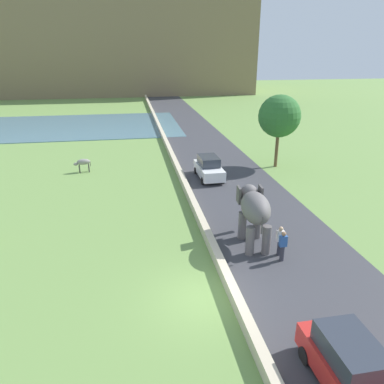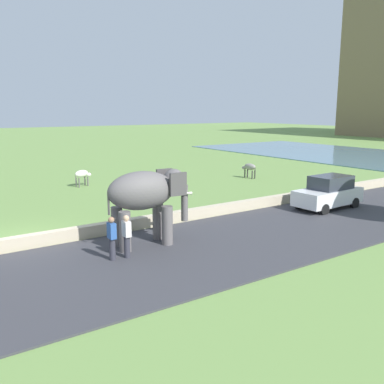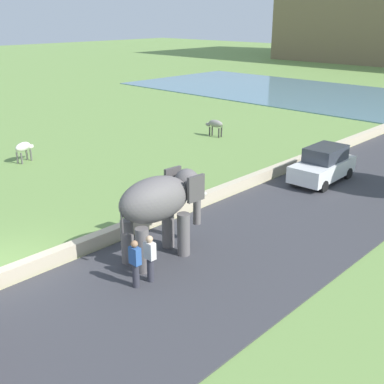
{
  "view_description": "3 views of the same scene",
  "coord_description": "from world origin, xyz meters",
  "px_view_note": "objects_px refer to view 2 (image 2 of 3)",
  "views": [
    {
      "loc": [
        -2.69,
        -12.71,
        9.81
      ],
      "look_at": [
        0.92,
        8.44,
        1.51
      ],
      "focal_mm": 34.76,
      "sensor_mm": 36.0,
      "label": 1
    },
    {
      "loc": [
        17.63,
        -3.45,
        5.32
      ],
      "look_at": [
        0.7,
        8.04,
        1.27
      ],
      "focal_mm": 39.42,
      "sensor_mm": 36.0,
      "label": 2
    },
    {
      "loc": [
        14.43,
        -5.89,
        7.99
      ],
      "look_at": [
        2.37,
        6.72,
        1.44
      ],
      "focal_mm": 44.86,
      "sensor_mm": 36.0,
      "label": 3
    }
  ],
  "objects_px": {
    "elephant": "(147,195)",
    "person_trailing": "(112,238)",
    "person_beside_elephant": "(127,236)",
    "cow_white": "(82,174)",
    "car_white": "(328,193)",
    "cow_grey": "(249,167)"
  },
  "relations": [
    {
      "from": "elephant",
      "to": "person_trailing",
      "type": "xyz_separation_m",
      "value": [
        0.89,
        -1.89,
        -1.16
      ]
    },
    {
      "from": "person_beside_elephant",
      "to": "cow_white",
      "type": "distance_m",
      "value": 15.43
    },
    {
      "from": "elephant",
      "to": "person_trailing",
      "type": "bearing_deg",
      "value": -64.82
    },
    {
      "from": "person_beside_elephant",
      "to": "person_trailing",
      "type": "xyz_separation_m",
      "value": [
        -0.07,
        -0.53,
        0.0
      ]
    },
    {
      "from": "person_trailing",
      "to": "car_white",
      "type": "xyz_separation_m",
      "value": [
        -0.91,
        12.88,
        0.03
      ]
    },
    {
      "from": "car_white",
      "to": "cow_grey",
      "type": "xyz_separation_m",
      "value": [
        -10.11,
        3.4,
        -0.06
      ]
    },
    {
      "from": "elephant",
      "to": "person_trailing",
      "type": "height_order",
      "value": "elephant"
    },
    {
      "from": "elephant",
      "to": "cow_grey",
      "type": "distance_m",
      "value": 17.64
    },
    {
      "from": "elephant",
      "to": "cow_white",
      "type": "distance_m",
      "value": 14.26
    },
    {
      "from": "elephant",
      "to": "car_white",
      "type": "xyz_separation_m",
      "value": [
        -0.02,
        10.99,
        -1.14
      ]
    },
    {
      "from": "person_beside_elephant",
      "to": "cow_white",
      "type": "height_order",
      "value": "person_beside_elephant"
    },
    {
      "from": "person_trailing",
      "to": "cow_white",
      "type": "relative_size",
      "value": 1.15
    },
    {
      "from": "car_white",
      "to": "cow_grey",
      "type": "height_order",
      "value": "car_white"
    },
    {
      "from": "cow_white",
      "to": "cow_grey",
      "type": "relative_size",
      "value": 1.0
    },
    {
      "from": "person_beside_elephant",
      "to": "cow_grey",
      "type": "relative_size",
      "value": 1.16
    },
    {
      "from": "car_white",
      "to": "person_beside_elephant",
      "type": "bearing_deg",
      "value": -85.47
    },
    {
      "from": "person_beside_elephant",
      "to": "car_white",
      "type": "bearing_deg",
      "value": 94.53
    },
    {
      "from": "elephant",
      "to": "cow_grey",
      "type": "xyz_separation_m",
      "value": [
        -10.13,
        14.39,
        -1.2
      ]
    },
    {
      "from": "person_beside_elephant",
      "to": "car_white",
      "type": "xyz_separation_m",
      "value": [
        -0.98,
        12.34,
        0.03
      ]
    },
    {
      "from": "person_trailing",
      "to": "car_white",
      "type": "height_order",
      "value": "car_white"
    },
    {
      "from": "elephant",
      "to": "car_white",
      "type": "distance_m",
      "value": 11.05
    },
    {
      "from": "elephant",
      "to": "person_beside_elephant",
      "type": "height_order",
      "value": "elephant"
    }
  ]
}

